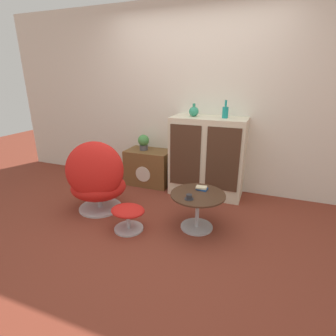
{
  "coord_description": "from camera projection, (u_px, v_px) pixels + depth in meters",
  "views": [
    {
      "loc": [
        1.04,
        -2.27,
        1.62
      ],
      "look_at": [
        -0.07,
        0.56,
        0.55
      ],
      "focal_mm": 28.0,
      "sensor_mm": 36.0,
      "label": 1
    }
  ],
  "objects": [
    {
      "name": "ottoman",
      "position": [
        128.0,
        214.0,
        2.87
      ],
      "size": [
        0.38,
        0.32,
        0.28
      ],
      "color": "#B7B7BC",
      "rests_on": "ground_plane"
    },
    {
      "name": "tv_console",
      "position": [
        149.0,
        167.0,
        4.1
      ],
      "size": [
        0.68,
        0.43,
        0.54
      ],
      "color": "brown",
      "rests_on": "ground_plane"
    },
    {
      "name": "egg_chair",
      "position": [
        97.0,
        179.0,
        3.2
      ],
      "size": [
        0.88,
        0.85,
        0.93
      ],
      "color": "#B7B7BC",
      "rests_on": "ground_plane"
    },
    {
      "name": "wall_back",
      "position": [
        195.0,
        100.0,
        3.75
      ],
      "size": [
        6.4,
        0.06,
        2.6
      ],
      "color": "silver",
      "rests_on": "ground_plane"
    },
    {
      "name": "sideboard",
      "position": [
        207.0,
        157.0,
        3.67
      ],
      "size": [
        1.01,
        0.49,
        1.1
      ],
      "color": "beige",
      "rests_on": "ground_plane"
    },
    {
      "name": "ground_plane",
      "position": [
        155.0,
        231.0,
        2.89
      ],
      "size": [
        12.0,
        12.0,
        0.0
      ],
      "primitive_type": "plane",
      "color": "brown"
    },
    {
      "name": "book_stack",
      "position": [
        202.0,
        188.0,
        2.93
      ],
      "size": [
        0.13,
        0.1,
        0.04
      ],
      "color": "#1E478C",
      "rests_on": "coffee_table"
    },
    {
      "name": "vase_inner_left",
      "position": [
        225.0,
        112.0,
        3.39
      ],
      "size": [
        0.08,
        0.08,
        0.23
      ],
      "color": "teal",
      "rests_on": "sideboard"
    },
    {
      "name": "vase_leftmost",
      "position": [
        194.0,
        111.0,
        3.54
      ],
      "size": [
        0.13,
        0.13,
        0.17
      ],
      "color": "#2D8E6B",
      "rests_on": "sideboard"
    },
    {
      "name": "coffee_table",
      "position": [
        197.0,
        205.0,
        2.87
      ],
      "size": [
        0.6,
        0.6,
        0.42
      ],
      "color": "#B7B7BC",
      "rests_on": "ground_plane"
    },
    {
      "name": "potted_plant",
      "position": [
        144.0,
        142.0,
        4.0
      ],
      "size": [
        0.17,
        0.17,
        0.24
      ],
      "color": "#4C4C51",
      "rests_on": "tv_console"
    },
    {
      "name": "teacup",
      "position": [
        189.0,
        197.0,
        2.7
      ],
      "size": [
        0.1,
        0.1,
        0.05
      ],
      "color": "#2D2D33",
      "rests_on": "coffee_table"
    }
  ]
}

